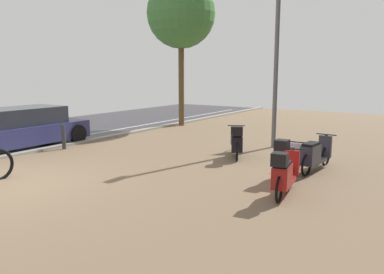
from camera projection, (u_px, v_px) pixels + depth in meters
name	position (u px, v px, depth m)	size (l,w,h in m)	color
ground	(41.00, 198.00, 7.44)	(21.00, 40.00, 0.13)	#37343B
scooter_near	(237.00, 142.00, 10.83)	(1.04, 1.69, 0.98)	black
scooter_mid	(314.00, 155.00, 9.27)	(0.52, 1.90, 0.85)	black
scooter_far	(287.00, 159.00, 8.74)	(0.52, 1.69, 0.96)	black
scooter_extra	(284.00, 174.00, 7.46)	(0.61, 1.84, 0.96)	black
parked_car_near	(20.00, 129.00, 12.20)	(1.92, 4.22, 1.28)	navy
lamp_post	(277.00, 49.00, 11.87)	(0.20, 0.52, 5.56)	slate
street_tree	(181.00, 14.00, 16.74)	(3.00, 3.00, 6.43)	brown
bollard_far	(64.00, 137.00, 12.02)	(0.12, 0.12, 0.77)	#38383D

